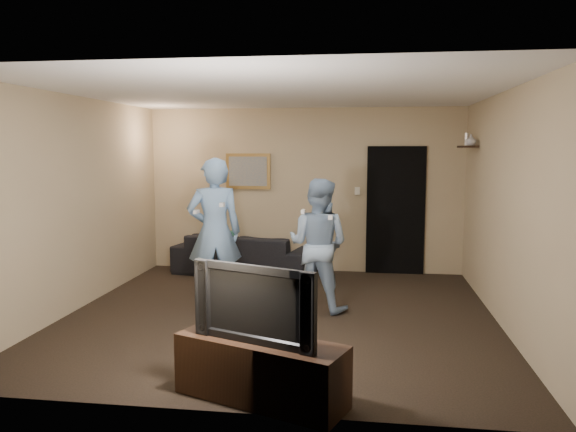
# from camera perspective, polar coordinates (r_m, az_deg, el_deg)

# --- Properties ---
(ground) EXTENTS (5.00, 5.00, 0.00)m
(ground) POSITION_cam_1_polar(r_m,az_deg,el_deg) (6.77, -0.82, -10.01)
(ground) COLOR black
(ground) RESTS_ON ground
(ceiling) EXTENTS (5.00, 5.00, 0.04)m
(ceiling) POSITION_cam_1_polar(r_m,az_deg,el_deg) (6.51, -0.86, 12.47)
(ceiling) COLOR silver
(ceiling) RESTS_ON wall_back
(wall_back) EXTENTS (5.00, 0.04, 2.60)m
(wall_back) POSITION_cam_1_polar(r_m,az_deg,el_deg) (8.98, 1.62, 2.63)
(wall_back) COLOR tan
(wall_back) RESTS_ON ground
(wall_front) EXTENTS (5.00, 0.04, 2.60)m
(wall_front) POSITION_cam_1_polar(r_m,az_deg,el_deg) (4.08, -6.26, -2.59)
(wall_front) COLOR tan
(wall_front) RESTS_ON ground
(wall_left) EXTENTS (0.04, 5.00, 2.60)m
(wall_left) POSITION_cam_1_polar(r_m,az_deg,el_deg) (7.32, -20.56, 1.22)
(wall_left) COLOR tan
(wall_left) RESTS_ON ground
(wall_right) EXTENTS (0.04, 5.00, 2.60)m
(wall_right) POSITION_cam_1_polar(r_m,az_deg,el_deg) (6.61, 21.12, 0.62)
(wall_right) COLOR tan
(wall_right) RESTS_ON ground
(sofa) EXTENTS (2.29, 1.24, 0.63)m
(sofa) POSITION_cam_1_polar(r_m,az_deg,el_deg) (8.85, -4.46, -3.87)
(sofa) COLOR black
(sofa) RESTS_ON ground
(throw_pillow) EXTENTS (0.40, 0.18, 0.39)m
(throw_pillow) POSITION_cam_1_polar(r_m,az_deg,el_deg) (8.90, -6.54, -2.77)
(throw_pillow) COLOR #1C554A
(throw_pillow) RESTS_ON sofa
(painting_frame) EXTENTS (0.72, 0.05, 0.57)m
(painting_frame) POSITION_cam_1_polar(r_m,az_deg,el_deg) (9.08, -4.07, 4.56)
(painting_frame) COLOR olive
(painting_frame) RESTS_ON wall_back
(painting_canvas) EXTENTS (0.62, 0.01, 0.47)m
(painting_canvas) POSITION_cam_1_polar(r_m,az_deg,el_deg) (9.06, -4.10, 4.55)
(painting_canvas) COLOR slate
(painting_canvas) RESTS_ON painting_frame
(doorway) EXTENTS (0.90, 0.06, 2.00)m
(doorway) POSITION_cam_1_polar(r_m,az_deg,el_deg) (8.93, 10.87, 0.56)
(doorway) COLOR black
(doorway) RESTS_ON ground
(light_switch) EXTENTS (0.08, 0.02, 0.12)m
(light_switch) POSITION_cam_1_polar(r_m,az_deg,el_deg) (8.90, 7.05, 2.54)
(light_switch) COLOR silver
(light_switch) RESTS_ON wall_back
(wall_shelf) EXTENTS (0.20, 0.60, 0.03)m
(wall_shelf) POSITION_cam_1_polar(r_m,az_deg,el_deg) (8.32, 17.78, 6.72)
(wall_shelf) COLOR black
(wall_shelf) RESTS_ON wall_right
(shelf_vase) EXTENTS (0.16, 0.16, 0.15)m
(shelf_vase) POSITION_cam_1_polar(r_m,az_deg,el_deg) (8.09, 18.08, 7.36)
(shelf_vase) COLOR #B4B4B9
(shelf_vase) RESTS_ON wall_shelf
(shelf_figurine) EXTENTS (0.06, 0.06, 0.18)m
(shelf_figurine) POSITION_cam_1_polar(r_m,az_deg,el_deg) (8.41, 17.70, 7.44)
(shelf_figurine) COLOR silver
(shelf_figurine) RESTS_ON wall_shelf
(tv_console) EXTENTS (1.43, 0.90, 0.49)m
(tv_console) POSITION_cam_1_polar(r_m,az_deg,el_deg) (4.54, -2.79, -15.35)
(tv_console) COLOR black
(tv_console) RESTS_ON ground
(television) EXTENTS (1.04, 0.51, 0.61)m
(television) POSITION_cam_1_polar(r_m,az_deg,el_deg) (4.37, -2.83, -8.68)
(television) COLOR black
(television) RESTS_ON tv_console
(wii_player_left) EXTENTS (0.78, 0.64, 1.85)m
(wii_player_left) POSITION_cam_1_polar(r_m,az_deg,el_deg) (7.08, -7.48, -1.62)
(wii_player_left) COLOR #749CC9
(wii_player_left) RESTS_ON ground
(wii_player_right) EXTENTS (0.93, 0.82, 1.61)m
(wii_player_right) POSITION_cam_1_polar(r_m,az_deg,el_deg) (6.83, 3.09, -2.93)
(wii_player_right) COLOR #819DBC
(wii_player_right) RESTS_ON ground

